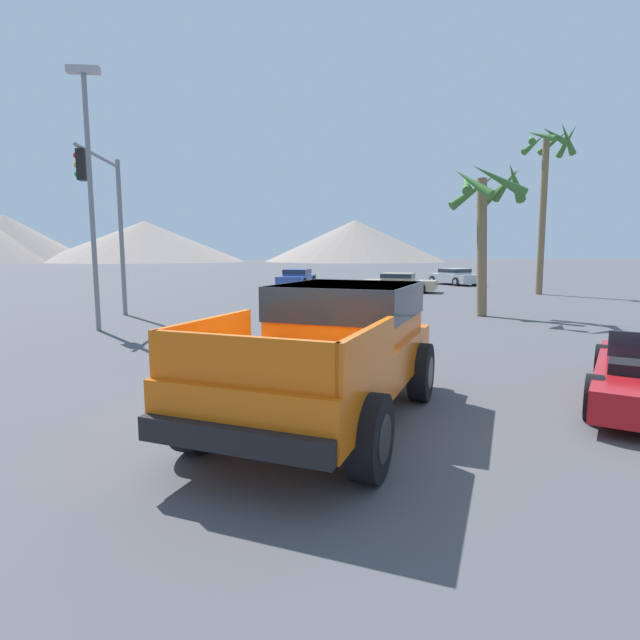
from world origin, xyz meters
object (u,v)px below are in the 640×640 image
traffic_light_main (106,204)px  parked_car_silver (454,276)px  parked_car_tan (399,282)px  palm_tree_tall (488,203)px  palm_tree_short (547,171)px  parked_car_blue (297,277)px  orange_pickup_truck (335,341)px  street_lamp_post (90,176)px

traffic_light_main → parked_car_silver: bearing=133.7°
traffic_light_main → parked_car_tan: bearing=131.4°
palm_tree_tall → palm_tree_short: bearing=51.8°
traffic_light_main → parked_car_blue: bearing=157.5°
traffic_light_main → palm_tree_short: bearing=114.0°
orange_pickup_truck → palm_tree_tall: palm_tree_tall is taller
orange_pickup_truck → parked_car_silver: size_ratio=1.23×
parked_car_tan → street_lamp_post: street_lamp_post is taller
palm_tree_short → orange_pickup_truck: bearing=-124.9°
parked_car_blue → palm_tree_short: bearing=165.2°
traffic_light_main → palm_tree_short: (20.38, 9.07, 2.74)m
orange_pickup_truck → parked_car_blue: 27.78m
street_lamp_post → parked_car_silver: bearing=47.9°
parked_car_blue → palm_tree_tall: size_ratio=0.90×
parked_car_silver → palm_tree_tall: 18.62m
traffic_light_main → palm_tree_tall: traffic_light_main is taller
street_lamp_post → palm_tree_tall: (12.96, 2.46, -0.42)m
parked_car_tan → traffic_light_main: 17.55m
parked_car_tan → traffic_light_main: size_ratio=0.81×
parked_car_tan → parked_car_silver: parked_car_silver is taller
parked_car_blue → parked_car_silver: (11.41, 0.59, -0.01)m
parked_car_blue → parked_car_tan: parked_car_blue is taller
traffic_light_main → street_lamp_post: bearing=8.9°
orange_pickup_truck → palm_tree_tall: (6.76, 10.81, 3.03)m
orange_pickup_truck → traffic_light_main: (-6.57, 10.72, 2.89)m
orange_pickup_truck → parked_car_silver: 30.76m
parked_car_silver → palm_tree_tall: palm_tree_tall is taller
orange_pickup_truck → parked_car_silver: orange_pickup_truck is taller
parked_car_silver → palm_tree_tall: bearing=-128.2°
parked_car_blue → traffic_light_main: size_ratio=0.86×
orange_pickup_truck → palm_tree_short: 24.78m
parked_car_silver → palm_tree_short: 10.69m
parked_car_tan → palm_tree_short: 9.94m
palm_tree_short → parked_car_tan: bearing=162.8°
orange_pickup_truck → palm_tree_short: size_ratio=0.60×
street_lamp_post → palm_tree_short: 23.15m
parked_car_tan → palm_tree_short: size_ratio=0.51×
palm_tree_tall → orange_pickup_truck: bearing=-122.0°
parked_car_tan → palm_tree_tall: palm_tree_tall is taller
orange_pickup_truck → traffic_light_main: traffic_light_main is taller
orange_pickup_truck → parked_car_blue: size_ratio=1.12×
parked_car_blue → street_lamp_post: size_ratio=0.65×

